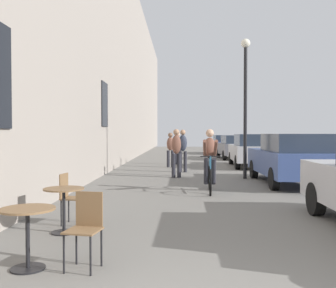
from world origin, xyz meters
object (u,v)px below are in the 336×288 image
parked_car_second (291,158)px  parked_car_third (252,150)px  pedestrian_furthest (178,146)px  cyclist_on_bicycle (210,162)px  cafe_chair_mid_toward_street (70,195)px  parked_car_fifth (223,144)px  pedestrian_mid (183,148)px  street_lamp (245,90)px  parked_car_fourth (234,147)px  cafe_table_near (28,225)px  cafe_table_mid (64,200)px  pedestrian_near (176,150)px  pedestrian_far (170,148)px  cafe_chair_near_toward_street (86,224)px

parked_car_second → parked_car_third: (-0.06, 6.18, -0.01)m
pedestrian_furthest → parked_car_second: pedestrian_furthest is taller
cyclist_on_bicycle → pedestrian_furthest: 9.41m
cafe_chair_mid_toward_street → parked_car_fifth: size_ratio=0.22×
cyclist_on_bicycle → pedestrian_furthest: bearing=95.6°
pedestrian_mid → cyclist_on_bicycle: bearing=-82.6°
street_lamp → parked_car_fourth: street_lamp is taller
pedestrian_mid → pedestrian_furthest: pedestrian_mid is taller
cafe_table_near → parked_car_fifth: size_ratio=0.17×
cafe_table_mid → parked_car_fifth: size_ratio=0.17×
cafe_chair_mid_toward_street → pedestrian_near: size_ratio=0.51×
pedestrian_far → pedestrian_furthest: bearing=78.8°
pedestrian_mid → parked_car_second: 4.95m
cafe_table_near → pedestrian_furthest: size_ratio=0.44×
cafe_chair_mid_toward_street → pedestrian_near: (1.81, 7.25, 0.47)m
street_lamp → pedestrian_mid: bearing=134.4°
pedestrian_near → parked_car_third: 5.73m
cafe_chair_near_toward_street → pedestrian_far: bearing=87.2°
cafe_chair_near_toward_street → pedestrian_furthest: bearing=86.2°
cafe_chair_mid_toward_street → cafe_table_near: bearing=-86.3°
parked_car_second → parked_car_third: size_ratio=1.00×
cafe_chair_near_toward_street → cyclist_on_bicycle: bearing=72.2°
parked_car_fourth → pedestrian_near: bearing=-108.8°
parked_car_second → pedestrian_near: bearing=155.0°
pedestrian_near → street_lamp: bearing=-6.2°
cafe_chair_near_toward_street → parked_car_third: 14.63m
pedestrian_near → street_lamp: 3.23m
pedestrian_mid → parked_car_fourth: pedestrian_mid is taller
pedestrian_furthest → parked_car_fourth: 5.58m
cafe_table_mid → pedestrian_far: pedestrian_far is taller
pedestrian_far → parked_car_second: bearing=-56.6°
cafe_table_mid → parked_car_fourth: size_ratio=0.17×
street_lamp → parked_car_fourth: 10.92m
street_lamp → parked_car_fifth: bearing=86.2°
pedestrian_furthest → parked_car_third: bearing=-23.1°
cafe_table_mid → parked_car_second: 8.15m
cafe_table_near → parked_car_fifth: bearing=78.7°
parked_car_fourth → parked_car_third: bearing=-89.7°
cafe_chair_mid_toward_street → street_lamp: size_ratio=0.18×
pedestrian_far → parked_car_fifth: bearing=72.6°
pedestrian_near → pedestrian_far: pedestrian_near is taller
pedestrian_far → pedestrian_furthest: 1.77m
pedestrian_furthest → parked_car_second: (3.58, -7.68, -0.10)m
pedestrian_far → parked_car_fourth: 7.20m
parked_car_third → parked_car_fourth: bearing=90.3°
cyclist_on_bicycle → pedestrian_furthest: size_ratio=1.07×
parked_car_third → parked_car_fourth: (-0.03, 5.85, -0.05)m
pedestrian_furthest → parked_car_second: size_ratio=0.37×
cyclist_on_bicycle → parked_car_fifth: (2.60, 19.90, -0.05)m
street_lamp → cafe_table_near: bearing=-113.9°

